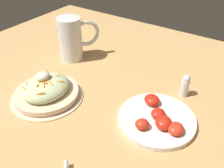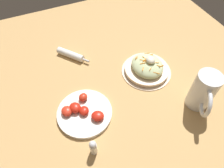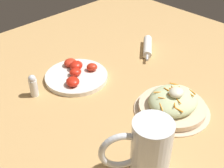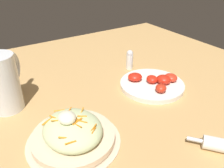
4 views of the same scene
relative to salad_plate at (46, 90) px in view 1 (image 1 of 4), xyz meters
name	(u,v)px [view 1 (image 1 of 4)]	position (x,y,z in m)	size (l,w,h in m)	color
ground_plane	(85,110)	(-0.02, 0.14, -0.03)	(1.43, 1.43, 0.00)	tan
salad_plate	(46,90)	(0.00, 0.00, 0.00)	(0.23, 0.23, 0.09)	beige
beer_mug	(72,41)	(-0.24, -0.10, 0.05)	(0.15, 0.12, 0.17)	white
tomato_plate	(157,119)	(-0.09, 0.34, -0.01)	(0.22, 0.22, 0.05)	white
salt_shaker	(185,85)	(-0.25, 0.36, 0.01)	(0.03, 0.03, 0.08)	white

